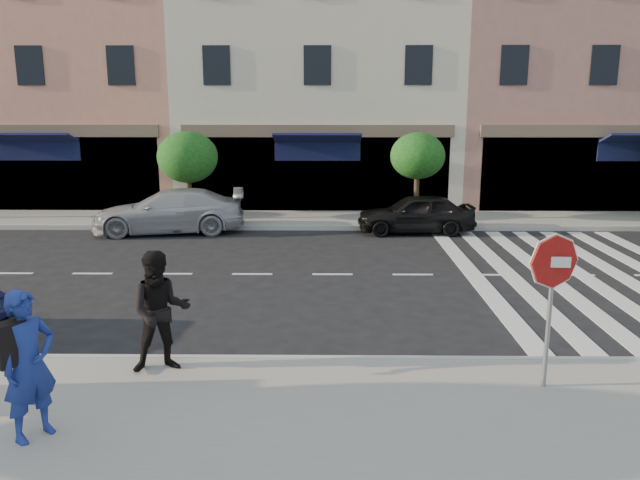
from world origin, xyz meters
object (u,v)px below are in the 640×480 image
(photographer, at_px, (29,365))
(car_far_mid, at_px, (416,214))
(stop_sign, at_px, (553,276))
(walker, at_px, (160,311))
(car_far_left, at_px, (169,211))

(photographer, height_order, car_far_mid, photographer)
(stop_sign, relative_size, walker, 1.21)
(stop_sign, bearing_deg, car_far_mid, 95.60)
(stop_sign, relative_size, car_far_mid, 0.61)
(photographer, bearing_deg, car_far_mid, 8.25)
(stop_sign, xyz_separation_m, photographer, (-6.75, -1.46, -0.73))
(stop_sign, xyz_separation_m, car_far_left, (-8.33, 11.63, -1.12))
(stop_sign, distance_m, car_far_left, 14.35)
(walker, distance_m, car_far_mid, 12.36)
(stop_sign, xyz_separation_m, car_far_mid, (-0.26, 11.63, -1.18))
(stop_sign, height_order, photographer, stop_sign)
(walker, height_order, car_far_left, walker)
(car_far_mid, bearing_deg, car_far_left, -92.10)
(walker, xyz_separation_m, car_far_mid, (5.42, 11.10, -0.45))
(photographer, distance_m, walker, 2.26)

